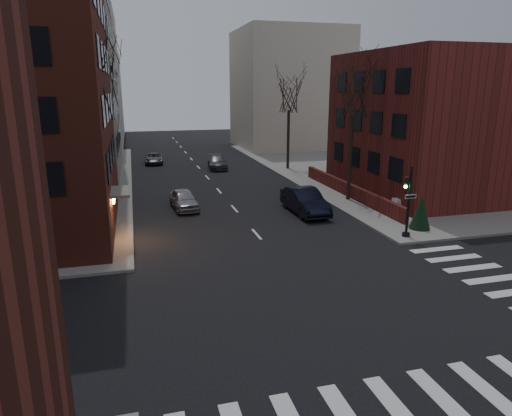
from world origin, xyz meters
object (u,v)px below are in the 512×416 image
at_px(car_lane_silver, 184,199).
at_px(sandwich_board, 396,206).
at_px(tree_left_c, 108,90).
at_px(parked_sedan, 305,201).
at_px(evergreen_shrub, 421,212).
at_px(streetlamp_far, 118,125).
at_px(tree_right_b, 289,95).
at_px(car_lane_gray, 217,162).
at_px(tree_right_a, 353,92).
at_px(tree_left_b, 100,80).
at_px(tree_left_a, 87,85).
at_px(car_lane_far, 154,158).
at_px(traffic_signal, 407,206).
at_px(streetlamp_near, 111,146).

distance_m(car_lane_silver, sandwich_board, 14.60).
bearing_deg(tree_left_c, parked_sedan, -61.59).
distance_m(tree_left_c, evergreen_shrub, 35.81).
height_order(tree_left_c, streetlamp_far, tree_left_c).
distance_m(tree_right_b, streetlamp_far, 20.01).
bearing_deg(car_lane_gray, tree_right_b, -14.48).
relative_size(car_lane_silver, car_lane_gray, 0.86).
bearing_deg(streetlamp_far, car_lane_silver, -78.39).
xyz_separation_m(tree_left_c, tree_right_b, (17.60, -8.00, -0.44)).
xyz_separation_m(sandwich_board, evergreen_shrub, (-0.53, -3.51, 0.51)).
bearing_deg(sandwich_board, tree_right_a, 103.49).
relative_size(sandwich_board, evergreen_shrub, 0.50).
bearing_deg(tree_right_b, tree_left_b, -161.18).
bearing_deg(tree_left_a, streetlamp_far, 88.77).
xyz_separation_m(tree_left_b, parked_sedan, (13.19, -10.38, -8.06)).
bearing_deg(tree_left_c, tree_left_b, -90.00).
bearing_deg(parked_sedan, tree_left_a, -174.58).
xyz_separation_m(car_lane_far, evergreen_shrub, (14.08, -29.58, 0.59)).
distance_m(tree_left_c, tree_right_a, 28.17).
bearing_deg(car_lane_silver, sandwich_board, -26.34).
bearing_deg(tree_right_b, tree_left_c, 155.56).
height_order(traffic_signal, streetlamp_far, streetlamp_far).
xyz_separation_m(streetlamp_near, car_lane_gray, (10.05, 12.61, -3.55)).
xyz_separation_m(tree_left_c, streetlamp_near, (0.60, -18.00, -3.79)).
relative_size(parked_sedan, evergreen_shrub, 2.54).
xyz_separation_m(traffic_signal, evergreen_shrub, (1.67, 1.06, -0.74)).
height_order(tree_left_a, tree_left_b, tree_left_b).
height_order(tree_right_b, streetlamp_far, tree_right_b).
bearing_deg(tree_right_b, evergreen_shrub, -87.91).
bearing_deg(evergreen_shrub, tree_left_c, 121.58).
distance_m(tree_left_b, streetlamp_near, 6.18).
relative_size(tree_left_a, parked_sedan, 1.98).
bearing_deg(streetlamp_near, tree_right_a, -13.24).
distance_m(streetlamp_far, parked_sedan, 29.43).
distance_m(tree_right_a, car_lane_gray, 19.45).
relative_size(tree_left_b, tree_right_b, 1.18).
height_order(tree_left_b, tree_right_b, tree_left_b).
bearing_deg(evergreen_shrub, tree_left_a, 167.91).
relative_size(tree_left_b, car_lane_gray, 2.30).
bearing_deg(car_lane_silver, tree_right_a, -9.14).
distance_m(tree_right_b, car_lane_far, 16.84).
height_order(streetlamp_near, streetlamp_far, same).
bearing_deg(evergreen_shrub, car_lane_gray, 107.53).
xyz_separation_m(tree_left_b, sandwich_board, (18.93, -12.43, -8.26)).
bearing_deg(car_lane_gray, tree_left_b, -134.90).
distance_m(tree_left_c, car_lane_silver, 22.96).
bearing_deg(streetlamp_near, sandwich_board, -24.69).
xyz_separation_m(car_lane_silver, sandwich_board, (13.59, -5.34, -0.03)).
relative_size(tree_left_c, car_lane_silver, 2.40).
distance_m(tree_left_a, evergreen_shrub, 20.19).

